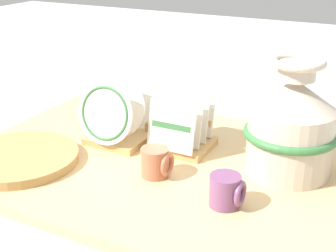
{
  "coord_description": "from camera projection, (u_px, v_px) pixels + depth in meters",
  "views": [
    {
      "loc": [
        0.58,
        -1.12,
        1.38
      ],
      "look_at": [
        0.0,
        0.0,
        0.86
      ],
      "focal_mm": 50.0,
      "sensor_mm": 36.0,
      "label": 1
    }
  ],
  "objects": [
    {
      "name": "dish_rack_square_plates",
      "position": [
        183.0,
        132.0,
        1.47
      ],
      "size": [
        0.18,
        0.19,
        0.18
      ],
      "color": "tan",
      "rests_on": "display_table"
    },
    {
      "name": "ceramic_vase",
      "position": [
        291.0,
        125.0,
        1.29
      ],
      "size": [
        0.26,
        0.26,
        0.33
      ],
      "color": "beige",
      "rests_on": "display_table"
    },
    {
      "name": "mug_terracotta_glaze",
      "position": [
        156.0,
        162.0,
        1.3
      ],
      "size": [
        0.09,
        0.08,
        0.08
      ],
      "color": "#B76647",
      "rests_on": "display_table"
    },
    {
      "name": "display_table",
      "position": [
        168.0,
        186.0,
        1.44
      ],
      "size": [
        1.23,
        0.84,
        0.75
      ],
      "color": "tan",
      "rests_on": "ground_plane"
    },
    {
      "name": "wicker_charger_stack",
      "position": [
        19.0,
        158.0,
        1.39
      ],
      "size": [
        0.35,
        0.35,
        0.03
      ],
      "color": "tan",
      "rests_on": "display_table"
    },
    {
      "name": "mug_plum_glaze",
      "position": [
        227.0,
        191.0,
        1.16
      ],
      "size": [
        0.09,
        0.08,
        0.08
      ],
      "color": "#7A4770",
      "rests_on": "display_table"
    },
    {
      "name": "dish_rack_round_plates",
      "position": [
        117.0,
        120.0,
        1.49
      ],
      "size": [
        0.2,
        0.2,
        0.22
      ],
      "color": "tan",
      "rests_on": "display_table"
    }
  ]
}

